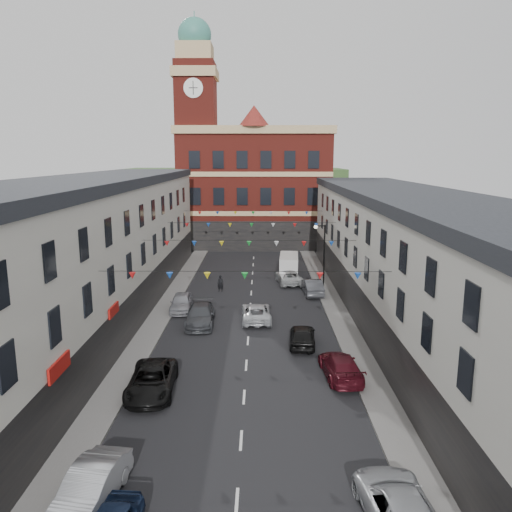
{
  "coord_description": "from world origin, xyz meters",
  "views": [
    {
      "loc": [
        0.83,
        -31.79,
        12.19
      ],
      "look_at": [
        0.47,
        8.44,
        4.15
      ],
      "focal_mm": 35.0,
      "sensor_mm": 36.0,
      "label": 1
    }
  ],
  "objects_px": {
    "car_right_d": "(303,335)",
    "street_lamp": "(322,247)",
    "car_right_c": "(341,366)",
    "moving_car": "(256,312)",
    "car_left_c": "(152,380)",
    "car_right_b": "(399,506)",
    "car_right_e": "(312,287)",
    "car_left_d": "(200,315)",
    "car_left_e": "(181,302)",
    "car_left_b": "(90,488)",
    "pedestrian": "(220,284)",
    "white_van": "(289,265)",
    "car_right_f": "(289,277)"
  },
  "relations": [
    {
      "from": "car_left_b",
      "to": "car_left_c",
      "type": "relative_size",
      "value": 0.87
    },
    {
      "from": "car_left_e",
      "to": "car_right_d",
      "type": "xyz_separation_m",
      "value": [
        9.1,
        -7.41,
        -0.02
      ]
    },
    {
      "from": "car_right_f",
      "to": "white_van",
      "type": "relative_size",
      "value": 0.99
    },
    {
      "from": "car_right_b",
      "to": "pedestrian",
      "type": "bearing_deg",
      "value": -79.77
    },
    {
      "from": "moving_car",
      "to": "car_right_e",
      "type": "bearing_deg",
      "value": -126.6
    },
    {
      "from": "street_lamp",
      "to": "car_left_d",
      "type": "bearing_deg",
      "value": -133.54
    },
    {
      "from": "car_right_d",
      "to": "street_lamp",
      "type": "bearing_deg",
      "value": -96.75
    },
    {
      "from": "white_van",
      "to": "pedestrian",
      "type": "bearing_deg",
      "value": -131.29
    },
    {
      "from": "car_right_f",
      "to": "car_left_b",
      "type": "bearing_deg",
      "value": 66.98
    },
    {
      "from": "car_left_d",
      "to": "pedestrian",
      "type": "height_order",
      "value": "pedestrian"
    },
    {
      "from": "car_left_d",
      "to": "car_right_f",
      "type": "height_order",
      "value": "car_left_d"
    },
    {
      "from": "car_left_b",
      "to": "car_right_b",
      "type": "relative_size",
      "value": 0.89
    },
    {
      "from": "car_right_b",
      "to": "car_right_d",
      "type": "xyz_separation_m",
      "value": [
        -1.9,
        16.22,
        0.02
      ]
    },
    {
      "from": "car_left_d",
      "to": "car_right_d",
      "type": "distance_m",
      "value": 8.29
    },
    {
      "from": "car_right_b",
      "to": "white_van",
      "type": "height_order",
      "value": "white_van"
    },
    {
      "from": "car_right_b",
      "to": "moving_car",
      "type": "distance_m",
      "value": 21.84
    },
    {
      "from": "car_right_c",
      "to": "white_van",
      "type": "xyz_separation_m",
      "value": [
        -1.54,
        24.65,
        0.39
      ]
    },
    {
      "from": "car_right_d",
      "to": "pedestrian",
      "type": "relative_size",
      "value": 2.67
    },
    {
      "from": "street_lamp",
      "to": "car_right_c",
      "type": "height_order",
      "value": "street_lamp"
    },
    {
      "from": "car_right_e",
      "to": "car_left_c",
      "type": "bearing_deg",
      "value": 58.59
    },
    {
      "from": "car_right_e",
      "to": "car_right_b",
      "type": "bearing_deg",
      "value": 86.94
    },
    {
      "from": "car_left_c",
      "to": "car_right_e",
      "type": "xyz_separation_m",
      "value": [
        10.35,
        19.17,
        0.03
      ]
    },
    {
      "from": "car_right_b",
      "to": "car_right_e",
      "type": "distance_m",
      "value": 28.62
    },
    {
      "from": "car_right_c",
      "to": "moving_car",
      "type": "bearing_deg",
      "value": -68.57
    },
    {
      "from": "car_left_c",
      "to": "pedestrian",
      "type": "distance_m",
      "value": 20.1
    },
    {
      "from": "car_left_d",
      "to": "car_right_f",
      "type": "bearing_deg",
      "value": 57.17
    },
    {
      "from": "street_lamp",
      "to": "car_right_e",
      "type": "xyz_separation_m",
      "value": [
        -1.05,
        -2.39,
        -3.18
      ]
    },
    {
      "from": "car_left_c",
      "to": "car_right_b",
      "type": "relative_size",
      "value": 1.03
    },
    {
      "from": "car_right_b",
      "to": "moving_car",
      "type": "height_order",
      "value": "car_right_b"
    },
    {
      "from": "car_left_d",
      "to": "car_left_e",
      "type": "distance_m",
      "value": 3.8
    },
    {
      "from": "car_right_b",
      "to": "car_left_b",
      "type": "bearing_deg",
      "value": -9.81
    },
    {
      "from": "car_right_f",
      "to": "moving_car",
      "type": "height_order",
      "value": "car_right_f"
    },
    {
      "from": "car_left_b",
      "to": "car_right_b",
      "type": "height_order",
      "value": "car_left_b"
    },
    {
      "from": "street_lamp",
      "to": "car_left_d",
      "type": "height_order",
      "value": "street_lamp"
    },
    {
      "from": "car_right_b",
      "to": "white_van",
      "type": "xyz_separation_m",
      "value": [
        -1.7,
        36.04,
        0.39
      ]
    },
    {
      "from": "car_right_b",
      "to": "car_right_d",
      "type": "bearing_deg",
      "value": -88.88
    },
    {
      "from": "car_left_c",
      "to": "car_left_e",
      "type": "bearing_deg",
      "value": 89.4
    },
    {
      "from": "street_lamp",
      "to": "car_right_c",
      "type": "xyz_separation_m",
      "value": [
        -1.21,
        -19.62,
        -3.23
      ]
    },
    {
      "from": "car_left_b",
      "to": "moving_car",
      "type": "distance_m",
      "value": 21.25
    },
    {
      "from": "car_left_e",
      "to": "car_right_b",
      "type": "bearing_deg",
      "value": -67.94
    },
    {
      "from": "street_lamp",
      "to": "moving_car",
      "type": "relative_size",
      "value": 1.29
    },
    {
      "from": "car_right_c",
      "to": "car_right_d",
      "type": "bearing_deg",
      "value": -74.76
    },
    {
      "from": "car_left_e",
      "to": "car_right_b",
      "type": "xyz_separation_m",
      "value": [
        11.0,
        -23.62,
        -0.03
      ]
    },
    {
      "from": "car_right_d",
      "to": "moving_car",
      "type": "bearing_deg",
      "value": -54.14
    },
    {
      "from": "car_right_c",
      "to": "pedestrian",
      "type": "xyz_separation_m",
      "value": [
        -8.16,
        18.06,
        0.09
      ]
    },
    {
      "from": "pedestrian",
      "to": "moving_car",
      "type": "bearing_deg",
      "value": -59.11
    },
    {
      "from": "car_left_e",
      "to": "pedestrian",
      "type": "distance_m",
      "value": 6.41
    },
    {
      "from": "car_right_d",
      "to": "car_left_d",
      "type": "bearing_deg",
      "value": -25.19
    },
    {
      "from": "car_left_b",
      "to": "car_right_c",
      "type": "height_order",
      "value": "car_left_b"
    },
    {
      "from": "car_left_b",
      "to": "car_left_e",
      "type": "xyz_separation_m",
      "value": [
        -0.34,
        22.83,
        -0.01
      ]
    }
  ]
}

